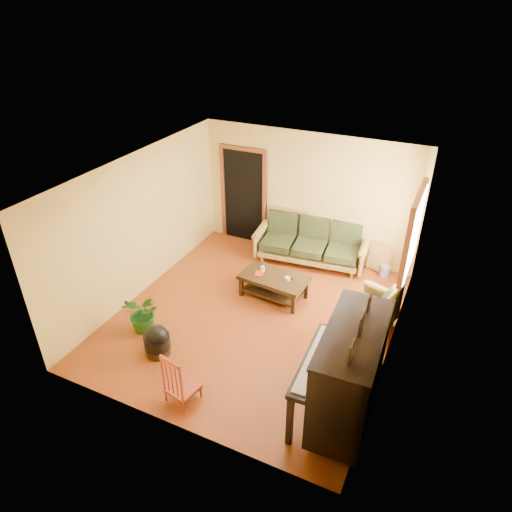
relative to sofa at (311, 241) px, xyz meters
The scene contains 16 objects.
floor 2.22m from the sofa, 96.12° to the right, with size 5.00×5.00×0.00m, color #65270D.
doorway 1.80m from the sofa, 168.99° to the left, with size 1.08×0.16×2.05m, color black.
window 2.38m from the sofa, 23.32° to the right, with size 0.12×1.36×1.46m, color white.
sofa is the anchor object (origin of this frame).
coffee_table 1.50m from the sofa, 97.08° to the right, with size 1.20×0.66×0.44m, color black.
armchair 2.24m from the sofa, 44.77° to the right, with size 0.83×0.87×0.87m, color olive.
piano 3.95m from the sofa, 63.80° to the right, with size 0.96×1.62×1.43m, color black.
footstool 3.83m from the sofa, 108.44° to the right, with size 0.41×0.41×0.39m, color black.
red_chair 4.24m from the sofa, 94.66° to the right, with size 0.39×0.43×0.83m, color maroon.
leaning_frame 1.40m from the sofa, 10.36° to the left, with size 0.49×0.11×0.65m, color #AF7B3A.
ceramic_crock 1.57m from the sofa, ahead, with size 0.20×0.20×0.25m, color #354EA1.
potted_plant 3.69m from the sofa, 117.90° to the right, with size 0.62×0.54×0.69m, color #1B5317.
book 1.62m from the sofa, 108.88° to the right, with size 0.15×0.20×0.02m, color #A02215.
candle 1.47m from the sofa, 106.96° to the right, with size 0.07×0.07×0.12m, color white.
glass_jar 1.47m from the sofa, 86.79° to the right, with size 0.10×0.10×0.06m, color white.
remote 1.40m from the sofa, 86.22° to the right, with size 0.15×0.04×0.02m, color black.
Camera 1 is at (2.69, -5.67, 4.94)m, focal length 32.00 mm.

